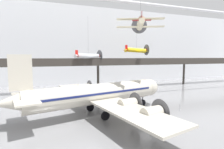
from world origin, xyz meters
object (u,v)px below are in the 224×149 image
at_px(suspended_plane_cream_biplane, 140,24).
at_px(suspended_plane_yellow_lowwing, 136,50).
at_px(airliner_silver_main, 95,95).
at_px(suspended_plane_silver_racer, 88,56).
at_px(stanchion_barrier, 180,108).

bearing_deg(suspended_plane_cream_biplane, suspended_plane_yellow_lowwing, -1.44).
bearing_deg(airliner_silver_main, suspended_plane_silver_racer, 68.37).
bearing_deg(suspended_plane_yellow_lowwing, suspended_plane_cream_biplane, -116.31).
bearing_deg(stanchion_barrier, suspended_plane_cream_biplane, 168.55).
relative_size(airliner_silver_main, suspended_plane_cream_biplane, 4.08).
relative_size(suspended_plane_cream_biplane, suspended_plane_yellow_lowwing, 0.76).
relative_size(suspended_plane_cream_biplane, stanchion_barrier, 6.97).
distance_m(airliner_silver_main, suspended_plane_silver_racer, 20.32).
bearing_deg(suspended_plane_silver_racer, airliner_silver_main, -113.78).
height_order(airliner_silver_main, stanchion_barrier, airliner_silver_main).
distance_m(airliner_silver_main, suspended_plane_cream_biplane, 13.57).
bearing_deg(stanchion_barrier, suspended_plane_yellow_lowwing, 82.39).
relative_size(airliner_silver_main, suspended_plane_silver_racer, 2.61).
height_order(airliner_silver_main, suspended_plane_silver_racer, suspended_plane_silver_racer).
distance_m(suspended_plane_yellow_lowwing, stanchion_barrier, 25.50).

